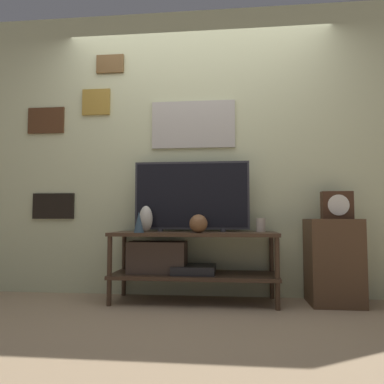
% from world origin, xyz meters
% --- Properties ---
extents(ground_plane, '(12.00, 12.00, 0.00)m').
position_xyz_m(ground_plane, '(0.00, 0.00, 0.00)').
color(ground_plane, '#997F60').
extents(wall_back, '(6.40, 0.08, 2.70)m').
position_xyz_m(wall_back, '(-0.01, 0.56, 1.35)').
color(wall_back, beige).
rests_on(wall_back, ground_plane).
extents(media_console, '(1.40, 0.47, 0.59)m').
position_xyz_m(media_console, '(-0.13, 0.28, 0.37)').
color(media_console, '#422D1E').
rests_on(media_console, ground_plane).
extents(television, '(1.02, 0.05, 0.62)m').
position_xyz_m(television, '(-0.03, 0.38, 0.91)').
color(television, '#333338').
rests_on(television, media_console).
extents(vase_urn_stoneware, '(0.11, 0.11, 0.22)m').
position_xyz_m(vase_urn_stoneware, '(-0.41, 0.25, 0.70)').
color(vase_urn_stoneware, beige).
rests_on(vase_urn_stoneware, media_console).
extents(vase_round_glass, '(0.15, 0.15, 0.15)m').
position_xyz_m(vase_round_glass, '(0.05, 0.13, 0.66)').
color(vase_round_glass, brown).
rests_on(vase_round_glass, media_console).
extents(vase_slim_bronze, '(0.08, 0.08, 0.17)m').
position_xyz_m(vase_slim_bronze, '(-0.44, 0.09, 0.68)').
color(vase_slim_bronze, '#2D4251').
rests_on(vase_slim_bronze, media_console).
extents(candle_jar, '(0.08, 0.08, 0.12)m').
position_xyz_m(candle_jar, '(0.57, 0.39, 0.65)').
color(candle_jar, '#C1B29E').
rests_on(candle_jar, media_console).
extents(side_table, '(0.41, 0.40, 0.70)m').
position_xyz_m(side_table, '(1.15, 0.32, 0.35)').
color(side_table, '#513823').
rests_on(side_table, ground_plane).
extents(mantel_clock, '(0.25, 0.11, 0.23)m').
position_xyz_m(mantel_clock, '(1.21, 0.36, 0.82)').
color(mantel_clock, '#422819').
rests_on(mantel_clock, side_table).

